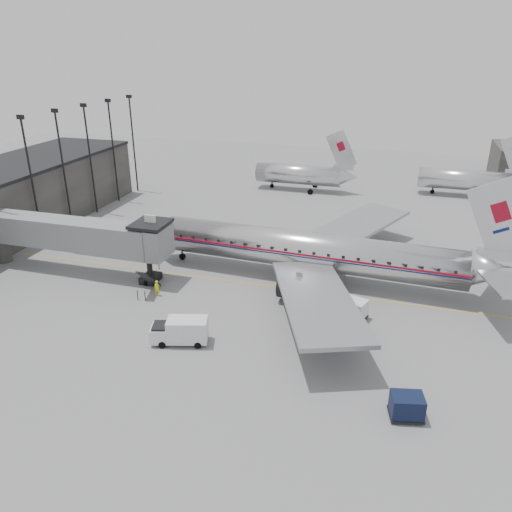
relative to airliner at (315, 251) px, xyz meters
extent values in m
plane|color=slate|center=(-6.78, -8.96, -3.10)|extent=(160.00, 160.00, 0.00)
cube|color=gold|center=(-3.78, -2.96, -3.10)|extent=(60.00, 0.15, 0.01)
cube|color=slate|center=(-28.78, -5.36, 1.20)|extent=(12.00, 2.80, 3.00)
cube|color=slate|center=(-19.78, -5.36, 1.20)|extent=(8.00, 3.00, 3.10)
cube|color=slate|center=(-15.78, -4.96, 1.20)|extent=(3.20, 3.60, 3.20)
cube|color=black|center=(-15.78, -4.96, 3.10)|extent=(3.40, 3.80, 0.30)
cube|color=white|center=(-15.78, -4.96, 3.60)|extent=(1.20, 0.15, 0.80)
cylinder|color=black|center=(-16.08, -5.36, -1.70)|extent=(0.56, 0.56, 2.80)
cube|color=black|center=(-16.08, -5.36, -2.75)|extent=(1.60, 2.20, 0.70)
cylinder|color=black|center=(-16.08, -6.36, -2.80)|extent=(0.30, 0.60, 0.60)
cylinder|color=black|center=(-16.08, -4.36, -2.80)|extent=(0.30, 0.60, 0.60)
cylinder|color=#32302E|center=(-34.28, -5.36, -1.70)|extent=(1.60, 1.60, 2.80)
cube|color=black|center=(-14.98, -7.66, -1.60)|extent=(0.90, 3.20, 2.90)
cylinder|color=black|center=(-34.28, 1.04, 4.40)|extent=(0.24, 0.24, 15.00)
cube|color=black|center=(-34.28, 1.04, 11.90)|extent=(0.90, 0.25, 0.50)
cylinder|color=black|center=(-34.28, 7.04, 4.40)|extent=(0.24, 0.24, 15.00)
cube|color=black|center=(-34.28, 7.04, 11.90)|extent=(0.90, 0.25, 0.50)
cylinder|color=black|center=(-34.28, 13.04, 4.40)|extent=(0.24, 0.24, 15.00)
cube|color=black|center=(-34.28, 13.04, 11.90)|extent=(0.90, 0.25, 0.50)
cylinder|color=black|center=(-34.28, 19.04, 4.40)|extent=(0.24, 0.24, 15.00)
cube|color=black|center=(-34.28, 19.04, 11.90)|extent=(0.90, 0.25, 0.50)
cylinder|color=black|center=(-34.28, 25.04, 4.40)|extent=(0.24, 0.24, 15.00)
cube|color=black|center=(-34.28, 25.04, 11.90)|extent=(0.90, 0.25, 0.50)
cylinder|color=silver|center=(-8.78, 33.04, -0.50)|extent=(14.00, 3.20, 3.20)
cube|color=silver|center=(-1.98, 33.04, 3.90)|extent=(5.17, 0.26, 6.52)
cylinder|color=black|center=(-13.28, 33.04, -2.60)|extent=(0.24, 0.24, 1.00)
cylinder|color=silver|center=(17.22, 37.04, -0.50)|extent=(14.00, 3.20, 3.20)
cylinder|color=black|center=(12.72, 37.04, -2.60)|extent=(0.24, 0.24, 1.00)
cylinder|color=silver|center=(-0.78, 0.04, 0.01)|extent=(31.28, 5.41, 3.84)
cone|color=silver|center=(-17.88, 0.91, 0.01)|extent=(3.30, 3.99, 3.84)
cone|color=silver|center=(16.63, -0.84, 0.42)|extent=(4.33, 3.85, 3.65)
cube|color=maroon|center=(-0.78, 0.04, 0.27)|extent=(31.28, 5.46, 0.19)
cube|color=#091653|center=(-0.78, 0.04, 0.03)|extent=(31.28, 5.46, 0.10)
cube|color=silver|center=(16.32, -0.83, 5.20)|extent=(6.37, 0.63, 7.97)
cube|color=gray|center=(2.80, 9.21, -0.30)|extent=(12.60, 17.38, 1.23)
cube|color=gray|center=(1.86, -9.44, -0.30)|extent=(11.30, 17.54, 1.23)
cylinder|color=gray|center=(0.01, 5.40, -1.60)|extent=(3.63, 2.35, 2.18)
cylinder|color=gray|center=(-0.53, -5.38, -1.60)|extent=(3.63, 2.35, 2.18)
cylinder|color=black|center=(-15.28, 0.78, -2.43)|extent=(0.21, 0.21, 1.35)
cylinder|color=black|center=(1.43, 2.63, -2.38)|extent=(0.27, 0.27, 1.45)
cylinder|color=black|center=(1.43, 2.63, -2.64)|extent=(1.05, 0.42, 1.04)
cylinder|color=black|center=(1.16, -2.76, -2.38)|extent=(0.27, 0.27, 1.45)
cylinder|color=black|center=(1.16, -2.76, -2.64)|extent=(1.05, 0.42, 1.04)
cube|color=silver|center=(-7.77, -14.81, -1.88)|extent=(3.62, 2.62, 1.90)
cube|color=silver|center=(-9.94, -15.42, -2.25)|extent=(1.86, 2.04, 1.26)
cube|color=black|center=(-9.94, -15.42, -1.70)|extent=(1.46, 1.77, 0.54)
cylinder|color=black|center=(-9.46, -16.13, -2.81)|extent=(0.62, 0.37, 0.58)
cylinder|color=black|center=(-9.90, -14.57, -2.81)|extent=(0.62, 0.37, 0.58)
cylinder|color=black|center=(-6.68, -15.35, -2.81)|extent=(0.62, 0.37, 0.58)
cylinder|color=black|center=(-7.12, -13.79, -2.81)|extent=(0.62, 0.37, 0.58)
cube|color=black|center=(9.55, -18.96, -2.12)|extent=(2.36, 1.97, 1.45)
cube|color=black|center=(9.55, -18.96, -2.90)|extent=(2.49, 2.09, 0.12)
cylinder|color=black|center=(8.87, -19.75, -2.95)|extent=(0.33, 0.19, 0.31)
cylinder|color=black|center=(10.49, -19.39, -2.95)|extent=(0.33, 0.19, 0.31)
cylinder|color=black|center=(8.60, -18.53, -2.95)|extent=(0.33, 0.19, 0.31)
cylinder|color=black|center=(10.23, -18.17, -2.95)|extent=(0.33, 0.19, 0.31)
cube|color=silver|center=(4.76, -6.96, -2.06)|extent=(2.62, 2.29, 1.53)
cube|color=black|center=(4.76, -6.96, -2.88)|extent=(2.76, 2.43, 0.13)
cylinder|color=black|center=(3.72, -7.28, -2.94)|extent=(0.35, 0.23, 0.33)
cylinder|color=black|center=(5.36, -7.87, -2.94)|extent=(0.35, 0.23, 0.33)
cylinder|color=black|center=(4.16, -6.05, -2.94)|extent=(0.35, 0.23, 0.33)
cylinder|color=black|center=(5.81, -6.64, -2.94)|extent=(0.35, 0.23, 0.33)
imported|color=yellow|center=(-13.97, -8.03, -2.32)|extent=(0.58, 0.39, 1.58)
camera|label=1|loc=(7.48, -46.68, 19.64)|focal=35.00mm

